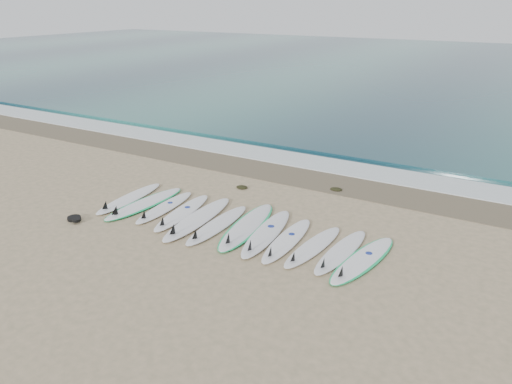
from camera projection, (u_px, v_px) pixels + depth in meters
The scene contains 20 objects.
ground at pixel (231, 228), 11.69m from camera, with size 120.00×120.00×0.00m, color tan.
ocean at pixel (465, 69), 37.81m from camera, with size 120.00×55.00×0.03m, color #1E5559.
wet_sand_band at pixel (305, 177), 14.98m from camera, with size 120.00×1.80×0.01m, color brown.
foam_band at pixel (324, 164), 16.10m from camera, with size 120.00×1.40×0.04m, color silver.
wave_crest at pixel (341, 152), 17.30m from camera, with size 120.00×1.00×0.10m, color #1E5559.
surfboard_0 at pixel (128, 199), 13.24m from camera, with size 0.69×2.54×0.32m.
surfboard_1 at pixel (144, 204), 12.93m from camera, with size 0.79×2.71×0.34m.
surfboard_2 at pixel (164, 208), 12.68m from camera, with size 0.68×2.37×0.30m.
surfboard_3 at pixel (181, 213), 12.36m from camera, with size 0.87×2.55×0.32m.
surfboard_4 at pixel (197, 219), 11.99m from camera, with size 0.84×2.92×0.37m.
surfboard_5 at pixel (216, 225), 11.68m from camera, with size 0.61×2.53×0.32m.
surfboard_6 at pixel (246, 226), 11.63m from camera, with size 1.09×2.92×0.36m.
surfboard_7 at pixel (266, 233), 11.26m from camera, with size 0.94×2.75×0.34m.
surfboard_8 at pixel (286, 241), 10.94m from camera, with size 0.67×2.47×0.31m.
surfboard_9 at pixel (312, 247), 10.66m from camera, with size 0.66×2.35×0.30m.
surfboard_10 at pixel (340, 252), 10.45m from camera, with size 0.61×2.38×0.30m.
surfboard_11 at pixel (362, 260), 10.14m from camera, with size 0.95×2.59×0.32m.
seaweed_near at pixel (242, 187), 14.12m from camera, with size 0.34×0.26×0.07m, color black.
seaweed_far at pixel (336, 189), 13.96m from camera, with size 0.34×0.27×0.07m, color black.
leash_coil at pixel (75, 219), 12.05m from camera, with size 0.46×0.36×0.11m.
Camera 1 is at (5.87, -8.84, 5.01)m, focal length 35.00 mm.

